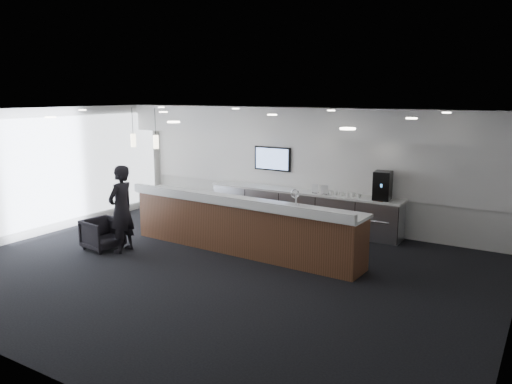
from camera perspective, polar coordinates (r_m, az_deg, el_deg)
The scene contains 25 objects.
ground at distance 9.66m, azimuth -4.52°, elevation -8.93°, with size 10.00×10.00×0.00m, color black.
ceiling at distance 9.08m, azimuth -4.82°, elevation 9.14°, with size 10.00×8.00×0.02m, color black.
back_wall at distance 12.66m, azimuth 6.05°, elevation 2.88°, with size 10.00×0.02×3.00m, color silver.
left_wall at distance 12.81m, azimuth -23.08°, elevation 2.14°, with size 0.02×8.00×3.00m, color silver.
soffit_bulkhead at distance 12.14m, azimuth 5.24°, elevation 8.00°, with size 10.00×0.90×0.70m, color white.
alcove_panel at distance 12.62m, azimuth 6.00°, elevation 3.31°, with size 9.80×0.06×1.40m, color white.
window_blinds_wall at distance 12.78m, azimuth -22.98°, elevation 2.13°, with size 0.04×7.36×2.55m, color #A5B4C7.
back_credenza at distance 12.53m, azimuth 5.24°, elevation -1.95°, with size 5.06×0.66×0.95m.
wall_tv at distance 13.01m, azimuth 1.90°, elevation 3.83°, with size 1.05×0.08×0.62m.
pendant_left at distance 11.28m, azimuth -12.26°, elevation 5.51°, with size 0.12×0.12×0.30m, color beige.
pendant_right at distance 11.77m, azimuth -14.74°, elevation 5.63°, with size 0.12×0.12×0.30m, color beige.
ceiling_can_lights at distance 9.08m, azimuth -4.82°, elevation 8.96°, with size 7.00×5.00×0.02m, color white, non-canonical shape.
service_counter at distance 10.59m, azimuth -1.63°, elevation -3.82°, with size 5.49×1.13×1.49m.
coffee_machine at distance 11.62m, azimuth 14.26°, elevation 0.71°, with size 0.41×0.52×0.65m.
info_sign_left at distance 12.13m, azimuth 6.77°, elevation 0.40°, with size 0.16×0.02×0.22m, color white.
info_sign_right at distance 12.03m, azimuth 7.84°, elevation 0.28°, with size 0.17×0.02×0.22m, color white.
armchair at distance 11.31m, azimuth -17.10°, elevation -4.60°, with size 0.72×0.74×0.67m, color black.
lounge_guest at distance 10.88m, azimuth -15.14°, elevation -1.89°, with size 0.68×0.45×1.86m, color black.
cup_0 at distance 11.77m, azimuth 11.72°, elevation -0.40°, with size 0.11×0.11×0.10m, color white.
cup_1 at distance 11.81m, azimuth 11.08°, elevation -0.33°, with size 0.11×0.11×0.10m, color white.
cup_2 at distance 11.86m, azimuth 10.45°, elevation -0.26°, with size 0.11×0.11×0.10m, color white.
cup_3 at distance 11.91m, azimuth 9.82°, elevation -0.19°, with size 0.11×0.11×0.10m, color white.
cup_4 at distance 11.96m, azimuth 9.20°, elevation -0.12°, with size 0.11×0.11×0.10m, color white.
cup_5 at distance 12.01m, azimuth 8.58°, elevation -0.05°, with size 0.11×0.11×0.10m, color white.
cup_6 at distance 12.07m, azimuth 7.97°, elevation 0.02°, with size 0.11×0.11×0.10m, color white.
Camera 1 is at (5.36, -7.32, 3.32)m, focal length 35.00 mm.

